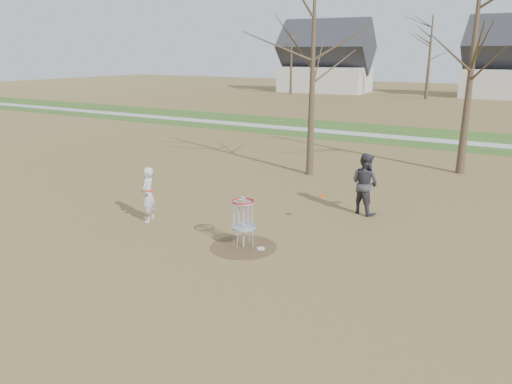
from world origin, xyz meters
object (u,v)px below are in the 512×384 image
player_standing (148,195)px  player_throwing (365,184)px  disc_golf_basket (243,215)px  disc_grounded (261,249)px

player_standing → player_throwing: bearing=107.3°
player_standing → player_throwing: player_throwing is taller
player_standing → disc_golf_basket: (3.64, -0.32, 0.06)m
player_throwing → disc_grounded: (-1.29, -4.38, -0.97)m
player_throwing → disc_golf_basket: 4.82m
player_standing → disc_grounded: (4.12, -0.22, -0.83)m
player_standing → disc_golf_basket: size_ratio=1.26×
player_throwing → disc_golf_basket: player_throwing is taller
player_throwing → player_standing: bearing=57.8°
player_standing → disc_grounded: player_standing is taller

